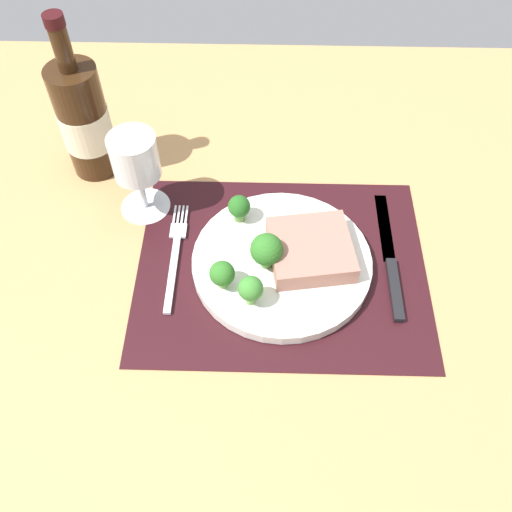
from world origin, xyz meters
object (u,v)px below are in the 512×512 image
knife (391,263)px  wine_bottle (84,120)px  steak (311,250)px  fork (175,254)px  plate (282,262)px  wine_glass (136,162)px

knife → wine_bottle: size_ratio=0.87×
steak → fork: steak is taller
steak → knife: steak is taller
plate → knife: size_ratio=1.10×
knife → wine_bottle: (-45.51, 19.19, 8.79)cm
wine_bottle → wine_glass: bearing=-44.0°
knife → fork: bearing=176.7°
fork → wine_bottle: size_ratio=0.73×
fork → knife: knife is taller
fork → wine_bottle: wine_bottle is taller
plate → fork: 15.35cm
plate → fork: bearing=174.7°
wine_glass → fork: bearing=-59.4°
plate → wine_glass: size_ratio=1.83×
plate → knife: 15.51cm
fork → knife: 30.77cm
fork → knife: size_ratio=0.83×
plate → wine_bottle: 36.87cm
knife → wine_glass: wine_glass is taller
plate → wine_bottle: size_ratio=0.95×
plate → fork: plate is taller
fork → wine_bottle: 25.12cm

